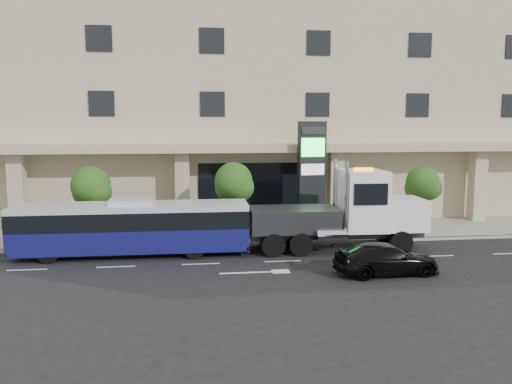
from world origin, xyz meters
TOP-DOWN VIEW (x-y plane):
  - ground at (0.00, 0.00)m, footprint 120.00×120.00m
  - sidewalk at (0.00, 5.00)m, footprint 120.00×6.00m
  - curb at (0.00, 2.00)m, footprint 120.00×0.30m
  - convention_center at (-0.00, 15.42)m, footprint 60.00×17.60m
  - tree_left at (-9.97, 3.59)m, footprint 2.27×2.20m
  - tree_mid at (-1.97, 3.59)m, footprint 2.28×2.20m
  - tree_right at (9.53, 3.59)m, footprint 2.10×2.00m
  - city_bus at (-7.41, 0.51)m, footprint 11.76×2.55m
  - tow_truck at (3.70, 0.44)m, footprint 10.58×2.91m
  - black_sedan at (4.24, -4.13)m, footprint 4.82×2.17m
  - signage_pylon at (2.93, 4.97)m, footprint 1.73×0.78m

SIDE VIEW (x-z plane):
  - ground at x=0.00m, z-range 0.00..0.00m
  - sidewalk at x=0.00m, z-range 0.00..0.15m
  - curb at x=0.00m, z-range 0.00..0.15m
  - black_sedan at x=4.24m, z-range 0.00..1.37m
  - city_bus at x=-7.41m, z-range 0.03..3.00m
  - tow_truck at x=3.70m, z-range -0.43..4.39m
  - tree_right at x=9.53m, z-range 1.01..5.06m
  - tree_left at x=-9.97m, z-range 1.00..5.22m
  - tree_mid at x=-1.97m, z-range 1.07..5.45m
  - signage_pylon at x=2.93m, z-range 0.20..6.92m
  - convention_center at x=0.00m, z-range -0.03..19.97m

